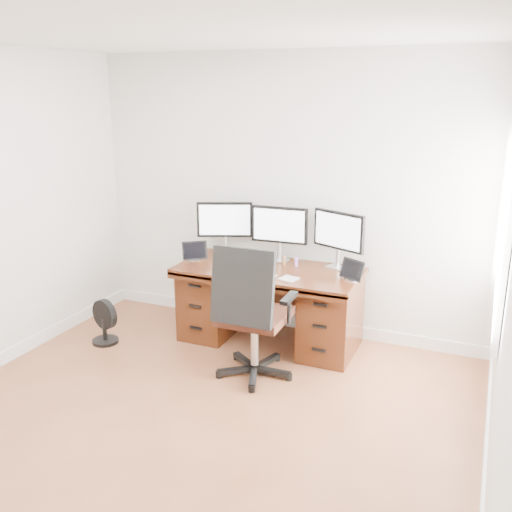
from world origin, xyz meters
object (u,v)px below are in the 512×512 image
at_px(desk, 270,302).
at_px(floor_fan, 104,322).
at_px(monitor_center, 279,227).
at_px(keyboard, 261,274).
at_px(office_chair, 252,335).

relative_size(desk, floor_fan, 3.94).
bearing_deg(monitor_center, desk, -93.22).
height_order(floor_fan, keyboard, keyboard).
bearing_deg(office_chair, monitor_center, 96.72).
bearing_deg(floor_fan, monitor_center, 45.89).
xyz_separation_m(office_chair, keyboard, (-0.11, 0.47, 0.37)).
bearing_deg(floor_fan, office_chair, 11.85).
bearing_deg(monitor_center, keyboard, -91.53).
distance_m(floor_fan, monitor_center, 1.91).
relative_size(floor_fan, monitor_center, 0.78).
height_order(monitor_center, keyboard, monitor_center).
relative_size(desk, office_chair, 1.45).
relative_size(desk, keyboard, 6.31).
distance_m(floor_fan, keyboard, 1.61).
bearing_deg(floor_fan, keyboard, 29.68).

